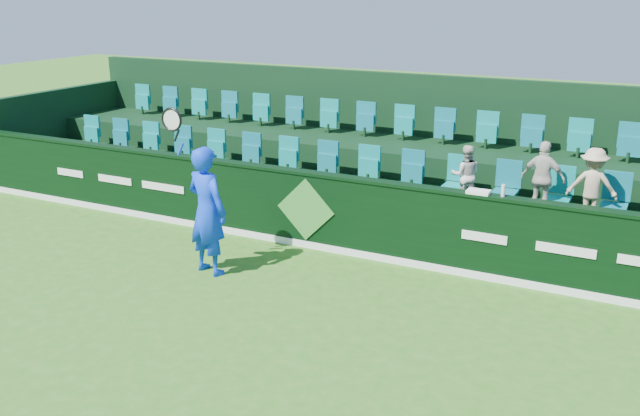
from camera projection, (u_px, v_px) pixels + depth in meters
The scene contains 13 objects.
ground at pixel (163, 342), 9.14m from camera, with size 60.00×60.00×0.00m, color #296A19.
sponsor_hoarding at pixel (309, 209), 12.33m from camera, with size 16.00×0.25×1.35m.
stand_tier_front at pixel (336, 208), 13.35m from camera, with size 16.00×2.00×0.80m, color black.
stand_tier_back at pixel (376, 172), 14.89m from camera, with size 16.00×1.80×1.30m, color black.
stand_rear at pixel (385, 142), 15.10m from camera, with size 16.00×4.10×2.60m.
seat_row_front at pixel (346, 167), 13.48m from camera, with size 13.50×0.50×0.60m, color #0D837F.
seat_row_back at pixel (383, 125), 14.86m from camera, with size 13.50×0.50×0.60m, color #0D837F.
tennis_player at pixel (207, 210), 11.09m from camera, with size 1.18×0.64×2.69m.
spectator_left at pixel (466, 175), 12.04m from camera, with size 0.50×0.39×1.03m, color beige.
spectator_middle at pixel (543, 178), 11.46m from camera, with size 0.72×0.30×1.22m, color beige.
spectator_right at pixel (592, 185), 11.13m from camera, with size 0.77×0.44×1.19m, color tan.
towel at pixel (479, 192), 10.84m from camera, with size 0.34×0.22×0.05m, color white.
drinks_bottle at pixel (503, 190), 10.66m from camera, with size 0.06×0.06×0.19m, color silver.
Camera 1 is at (5.55, -6.37, 4.38)m, focal length 40.00 mm.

